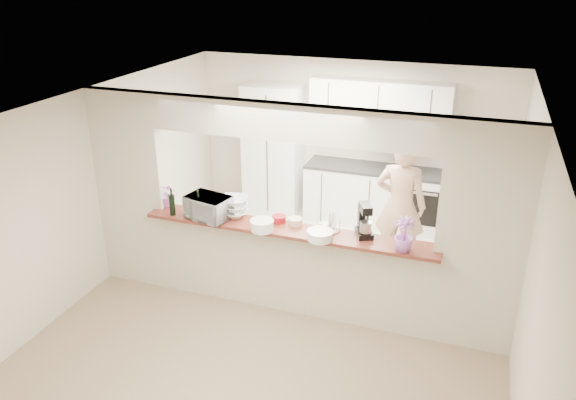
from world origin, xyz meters
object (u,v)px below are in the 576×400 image
at_px(refrigerator, 483,187).
at_px(person, 400,206).
at_px(toaster_oven, 208,207).
at_px(stand_mixer, 364,221).

relative_size(refrigerator, person, 0.93).
xyz_separation_m(refrigerator, toaster_oven, (-3.00, -2.75, 0.38)).
xyz_separation_m(refrigerator, person, (-1.00, -1.26, 0.06)).
bearing_deg(person, stand_mixer, 84.33).
bearing_deg(refrigerator, toaster_oven, -137.54).
bearing_deg(person, refrigerator, -125.41).
relative_size(refrigerator, toaster_oven, 3.40).
height_order(stand_mixer, person, person).
relative_size(toaster_oven, person, 0.27).
bearing_deg(toaster_oven, stand_mixer, 17.36).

